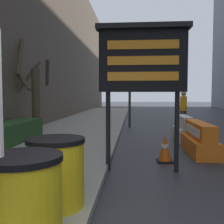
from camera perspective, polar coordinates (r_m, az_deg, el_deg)
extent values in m
cube|color=brown|center=(13.06, -17.75, 20.94)|extent=(0.40, 50.40, 11.04)
cylinder|color=#4C3D2D|center=(10.65, -16.23, 2.33)|extent=(0.32, 0.32, 2.52)
cylinder|color=#4C3D2D|center=(10.82, -19.36, 11.38)|extent=(0.41, 1.18, 1.57)
cylinder|color=#4C3D2D|center=(10.73, -13.89, 8.39)|extent=(0.48, 0.95, 1.07)
cylinder|color=#4C3D2D|center=(11.14, -17.66, 7.44)|extent=(0.78, 0.97, 1.35)
cylinder|color=#4C3D2D|center=(10.39, -18.66, 6.35)|extent=(0.87, 0.79, 0.80)
cylinder|color=yellow|center=(2.83, -18.83, -18.58)|extent=(0.75, 0.75, 0.86)
cylinder|color=black|center=(2.69, -19.04, -9.43)|extent=(0.78, 0.78, 0.06)
cylinder|color=yellow|center=(3.69, -12.10, -13.13)|extent=(0.75, 0.75, 0.86)
cylinder|color=black|center=(3.58, -12.20, -6.04)|extent=(0.78, 0.78, 0.06)
cylinder|color=black|center=(5.63, -0.85, -4.23)|extent=(0.10, 0.10, 1.69)
cylinder|color=black|center=(5.68, 13.91, -4.28)|extent=(0.10, 0.10, 1.69)
cube|color=black|center=(5.60, 6.67, 10.92)|extent=(1.81, 0.24, 1.28)
cube|color=black|center=(5.66, 6.76, 17.96)|extent=(1.93, 0.34, 0.10)
cube|color=orange|center=(5.52, 6.75, 14.39)|extent=(1.45, 0.02, 0.18)
cube|color=orange|center=(5.47, 6.72, 11.09)|extent=(1.45, 0.02, 0.18)
cube|color=orange|center=(5.44, 6.70, 7.75)|extent=(1.45, 0.02, 0.18)
cube|color=orange|center=(7.70, 18.47, -6.99)|extent=(0.64, 2.03, 0.43)
cube|color=orange|center=(7.64, 18.53, -3.80)|extent=(0.39, 2.03, 0.43)
cube|color=white|center=(7.59, 17.02, -3.82)|extent=(0.02, 1.63, 0.22)
cube|color=silver|center=(9.90, 15.33, -4.57)|extent=(0.58, 1.70, 0.43)
cube|color=silver|center=(9.84, 15.38, -2.08)|extent=(0.35, 1.70, 0.43)
cube|color=white|center=(9.81, 14.31, -2.08)|extent=(0.02, 1.36, 0.22)
cube|color=black|center=(6.59, 11.41, -10.43)|extent=(0.38, 0.38, 0.04)
cone|color=#EA560F|center=(6.52, 11.45, -7.56)|extent=(0.30, 0.30, 0.63)
cylinder|color=white|center=(6.51, 11.45, -7.28)|extent=(0.17, 0.17, 0.09)
cylinder|color=#2D2D30|center=(13.13, 3.87, 4.45)|extent=(0.12, 0.12, 3.58)
cube|color=#23281E|center=(13.06, 3.89, 10.47)|extent=(0.28, 0.28, 0.84)
sphere|color=#360605|center=(12.95, 3.89, 11.78)|extent=(0.15, 0.15, 0.15)
sphere|color=gold|center=(12.91, 3.88, 10.55)|extent=(0.15, 0.15, 0.15)
sphere|color=black|center=(12.88, 3.88, 9.31)|extent=(0.15, 0.15, 0.15)
cylinder|color=#514C42|center=(12.98, 14.88, -1.64)|extent=(0.14, 0.14, 0.87)
cylinder|color=#514C42|center=(13.01, 15.59, -1.64)|extent=(0.14, 0.14, 0.87)
cube|color=orange|center=(12.94, 15.30, 1.81)|extent=(0.39, 0.53, 0.69)
sphere|color=olive|center=(12.94, 15.33, 3.87)|extent=(0.24, 0.24, 0.24)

